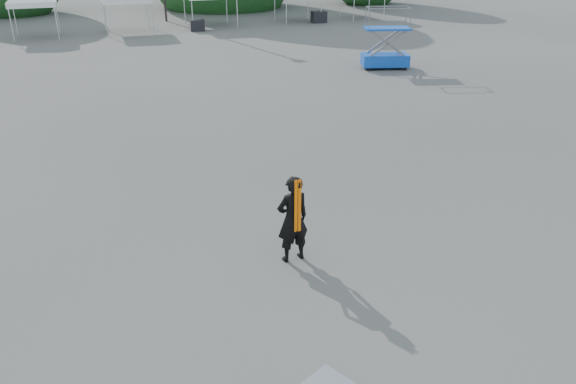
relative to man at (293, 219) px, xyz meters
name	(u,v)px	position (x,y,z in m)	size (l,w,h in m)	color
ground	(230,213)	(-0.72, 2.45, -0.94)	(120.00, 120.00, 0.00)	#474442
man	(293,219)	(0.00, 0.00, 0.00)	(0.74, 0.53, 1.87)	black
scissor_lift	(386,38)	(10.20, 15.16, 0.52)	(2.47, 1.70, 2.90)	#0D2FB2
crate_mid	(198,25)	(3.67, 29.35, -0.57)	(0.94, 0.73, 0.73)	black
crate_east	(319,17)	(12.78, 30.13, -0.54)	(1.03, 0.80, 0.80)	black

